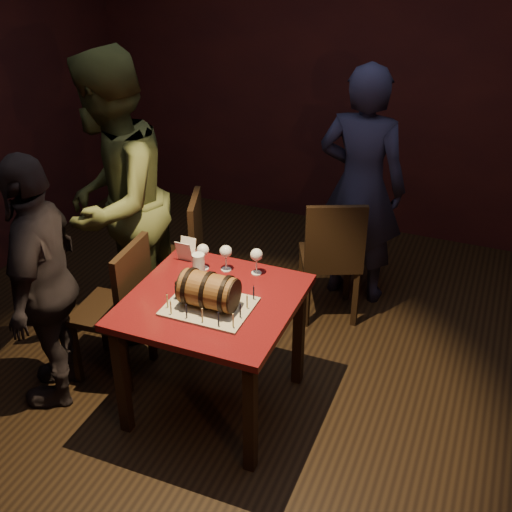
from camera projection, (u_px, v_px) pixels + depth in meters
name	position (u px, v px, depth m)	size (l,w,h in m)	color
room_shell	(255.00, 183.00, 3.22)	(5.04, 5.04, 2.80)	black
pub_table	(213.00, 315.00, 3.54)	(0.90, 0.90, 0.75)	#480C0F
cake_board	(209.00, 306.00, 3.40)	(0.45, 0.35, 0.01)	#A59D85
barrel_cake	(209.00, 290.00, 3.36)	(0.35, 0.21, 0.21)	brown
birthday_candles	(209.00, 299.00, 3.38)	(0.40, 0.30, 0.09)	#D7D081
wine_glass_left	(203.00, 251.00, 3.70)	(0.07, 0.07, 0.16)	silver
wine_glass_mid	(226.00, 252.00, 3.69)	(0.07, 0.07, 0.16)	silver
wine_glass_right	(256.00, 256.00, 3.65)	(0.07, 0.07, 0.16)	silver
pint_of_ale	(199.00, 266.00, 3.64)	(0.07, 0.07, 0.15)	silver
menu_card	(186.00, 250.00, 3.82)	(0.10, 0.05, 0.13)	white
chair_back	(332.00, 254.00, 4.37)	(0.53, 0.53, 0.93)	black
chair_left_rear	(182.00, 252.00, 4.40)	(0.51, 0.51, 0.93)	black
chair_left_front	(121.00, 304.00, 3.84)	(0.43, 0.43, 0.93)	black
person_back	(361.00, 187.00, 4.51)	(0.63, 0.42, 1.74)	#1C1C38
person_left_rear	(114.00, 203.00, 4.05)	(0.93, 0.73, 1.92)	#3D4321
person_left_front	(44.00, 283.00, 3.58)	(0.90, 0.38, 1.54)	black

